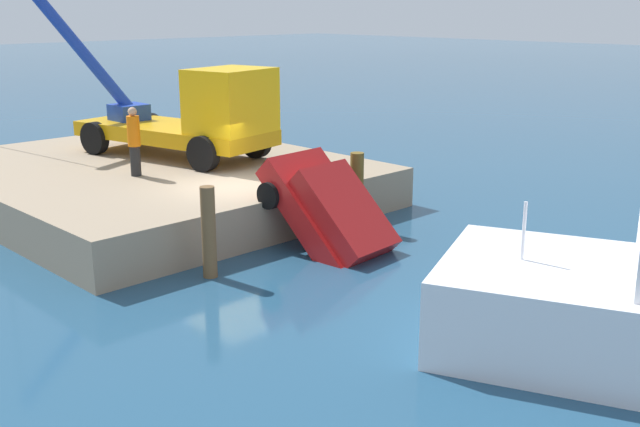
{
  "coord_description": "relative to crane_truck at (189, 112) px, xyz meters",
  "views": [
    {
      "loc": [
        14.91,
        -11.59,
        5.59
      ],
      "look_at": [
        2.24,
        0.81,
        0.67
      ],
      "focal_mm": 42.24,
      "sensor_mm": 36.0,
      "label": 1
    }
  ],
  "objects": [
    {
      "name": "dock",
      "position": [
        -0.4,
        -1.22,
        -1.98
      ],
      "size": [
        11.87,
        9.99,
        1.12
      ],
      "primitive_type": "cube",
      "color": "gray",
      "rests_on": "ground"
    },
    {
      "name": "crane_truck",
      "position": [
        0.0,
        0.0,
        0.0
      ],
      "size": [
        9.27,
        5.36,
        7.31
      ],
      "color": "orange",
      "rests_on": "dock"
    },
    {
      "name": "piling_near",
      "position": [
        6.23,
        -3.91,
        -1.56
      ],
      "size": [
        0.31,
        0.31,
        1.98
      ],
      "primitive_type": "cylinder",
      "color": "brown",
      "rests_on": "ground"
    },
    {
      "name": "salvaged_car",
      "position": [
        6.94,
        -0.69,
        -1.96
      ],
      "size": [
        3.68,
        2.33,
        3.49
      ],
      "color": "red",
      "rests_on": "ground"
    },
    {
      "name": "ground",
      "position": [
        3.76,
        -1.22,
        -2.55
      ],
      "size": [
        200.0,
        200.0,
        0.0
      ],
      "primitive_type": "plane",
      "color": "navy"
    },
    {
      "name": "piling_mid",
      "position": [
        5.96,
        0.94,
        -1.55
      ],
      "size": [
        0.35,
        0.35,
        2.0
      ],
      "primitive_type": "cylinder",
      "color": "brown",
      "rests_on": "ground"
    },
    {
      "name": "dock_worker",
      "position": [
        0.9,
        -2.41,
        -0.47
      ],
      "size": [
        0.34,
        0.34,
        1.86
      ],
      "color": "black",
      "rests_on": "dock"
    }
  ]
}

